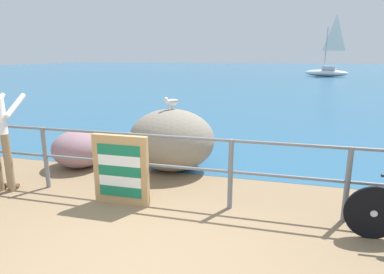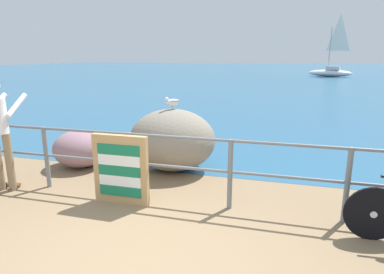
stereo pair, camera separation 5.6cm
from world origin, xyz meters
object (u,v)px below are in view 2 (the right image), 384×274
folded_deckchair_stack (121,170)px  sailboat (331,70)px  breakwater_boulder_left (80,149)px  seagull (172,102)px  person_at_railing (0,130)px  breakwater_boulder_main (172,140)px

folded_deckchair_stack → sailboat: bearing=78.3°
folded_deckchair_stack → breakwater_boulder_left: 2.05m
seagull → breakwater_boulder_left: bearing=-36.5°
person_at_railing → breakwater_boulder_main: (2.28, 1.66, -0.41)m
folded_deckchair_stack → seagull: (0.24, 1.65, 0.78)m
person_at_railing → folded_deckchair_stack: (2.04, 0.03, -0.47)m
breakwater_boulder_main → folded_deckchair_stack: bearing=-98.2°
folded_deckchair_stack → breakwater_boulder_left: folded_deckchair_stack is taller
breakwater_boulder_main → sailboat: size_ratio=0.27×
breakwater_boulder_main → seagull: (0.01, 0.02, 0.72)m
breakwater_boulder_left → sailboat: size_ratio=0.17×
person_at_railing → folded_deckchair_stack: bearing=-97.3°
seagull → sailboat: bearing=-149.0°
person_at_railing → breakwater_boulder_left: 1.56m
person_at_railing → breakwater_boulder_main: person_at_railing is taller
seagull → sailboat: sailboat is taller
breakwater_boulder_main → seagull: size_ratio=5.57×
person_at_railing → sailboat: size_ratio=0.29×
breakwater_boulder_main → sailboat: 32.32m
person_at_railing → breakwater_boulder_left: (0.48, 1.34, -0.63)m
folded_deckchair_stack → breakwater_boulder_main: 1.66m
person_at_railing → sailboat: bearing=-23.0°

